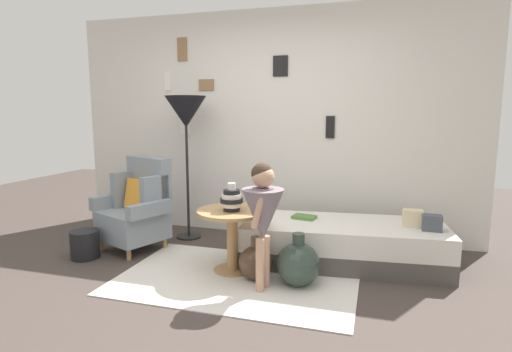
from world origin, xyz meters
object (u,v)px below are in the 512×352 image
object	(u,v)px
armchair	(138,208)
person_child	(263,211)
daybed	(343,243)
book_on_daybed	(304,217)
demijohn_near	(256,262)
demijohn_far	(298,264)
vase_striped	(232,200)
side_table	(232,227)
floor_lamp	(186,116)
magazine_basket	(85,244)

from	to	relation	value
armchair	person_child	size ratio (longest dim) A/B	0.92
armchair	daybed	bearing A→B (deg)	4.54
book_on_daybed	demijohn_near	distance (m)	0.78
daybed	person_child	bearing A→B (deg)	-125.22
demijohn_far	vase_striped	bearing A→B (deg)	170.41
side_table	floor_lamp	bearing A→B (deg)	135.39
side_table	floor_lamp	world-z (taller)	floor_lamp
demijohn_far	book_on_daybed	bearing A→B (deg)	96.25
side_table	book_on_daybed	bearing A→B (deg)	44.84
vase_striped	person_child	bearing A→B (deg)	-37.36
daybed	side_table	bearing A→B (deg)	-151.95
vase_striped	demijohn_far	bearing A→B (deg)	-9.59
demijohn_near	book_on_daybed	bearing A→B (deg)	65.78
daybed	book_on_daybed	xyz separation A→B (m)	(-0.39, 0.05, 0.22)
armchair	demijohn_near	size ratio (longest dim) A/B	2.52
daybed	demijohn_near	distance (m)	0.93
demijohn_near	side_table	bearing A→B (deg)	156.09
floor_lamp	demijohn_near	size ratio (longest dim) A/B	4.22
floor_lamp	person_child	bearing A→B (deg)	-43.10
vase_striped	floor_lamp	world-z (taller)	floor_lamp
floor_lamp	demijohn_far	world-z (taller)	floor_lamp
side_table	book_on_daybed	distance (m)	0.79
armchair	side_table	bearing A→B (deg)	-15.78
floor_lamp	vase_striped	bearing A→B (deg)	-45.30
side_table	floor_lamp	xyz separation A→B (m)	(-0.84, 0.83, 0.99)
daybed	floor_lamp	size ratio (longest dim) A/B	1.21
armchair	book_on_daybed	world-z (taller)	armchair
daybed	vase_striped	size ratio (longest dim) A/B	7.83
armchair	magazine_basket	bearing A→B (deg)	-128.38
armchair	demijohn_far	size ratio (longest dim) A/B	2.14
daybed	magazine_basket	bearing A→B (deg)	-166.38
vase_striped	demijohn_near	world-z (taller)	vase_striped
side_table	floor_lamp	distance (m)	1.54
magazine_basket	person_child	bearing A→B (deg)	-6.37
vase_striped	person_child	xyz separation A→B (m)	(0.37, -0.28, -0.01)
vase_striped	book_on_daybed	xyz separation A→B (m)	(0.55, 0.58, -0.27)
magazine_basket	book_on_daybed	bearing A→B (deg)	17.31
side_table	demijohn_far	distance (m)	0.69
daybed	demijohn_near	xyz separation A→B (m)	(-0.69, -0.62, -0.05)
armchair	demijohn_far	world-z (taller)	armchair
floor_lamp	magazine_basket	bearing A→B (deg)	-126.79
daybed	magazine_basket	size ratio (longest dim) A/B	7.03
armchair	demijohn_near	distance (m)	1.54
person_child	demijohn_far	distance (m)	0.57
person_child	floor_lamp	bearing A→B (deg)	136.90
side_table	vase_striped	distance (m)	0.26
daybed	floor_lamp	world-z (taller)	floor_lamp
person_child	daybed	bearing A→B (deg)	54.78
person_child	demijohn_near	size ratio (longest dim) A/B	2.74
floor_lamp	demijohn_far	distance (m)	2.15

